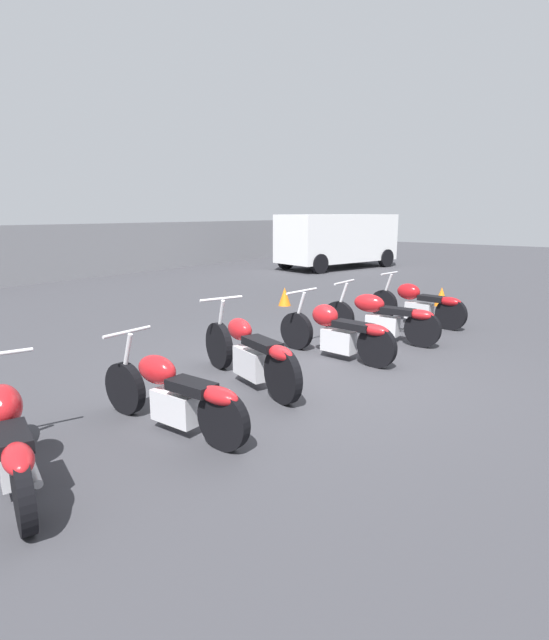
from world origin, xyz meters
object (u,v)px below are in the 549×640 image
object	(u,v)px
motorcycle_slot_1	(173,394)
traffic_cone_near	(441,297)
motorcycle_slot_0	(9,439)
motorcycle_slot_3	(337,332)
motorcycle_slot_4	(381,317)
motorcycle_slot_2	(250,353)
traffic_cone_far	(285,297)
motorcycle_slot_5	(418,304)
parked_van	(337,238)

from	to	relation	value
motorcycle_slot_1	traffic_cone_near	world-z (taller)	motorcycle_slot_1
motorcycle_slot_0	motorcycle_slot_3	size ratio (longest dim) A/B	0.96
motorcycle_slot_4	motorcycle_slot_1	bearing A→B (deg)	178.43
motorcycle_slot_0	motorcycle_slot_2	distance (m)	2.94
motorcycle_slot_0	traffic_cone_far	world-z (taller)	motorcycle_slot_0
motorcycle_slot_1	traffic_cone_near	bearing A→B (deg)	1.10
motorcycle_slot_4	motorcycle_slot_5	world-z (taller)	motorcycle_slot_4
motorcycle_slot_0	motorcycle_slot_1	distance (m)	1.47
traffic_cone_near	motorcycle_slot_4	bearing A→B (deg)	-175.33
motorcycle_slot_4	traffic_cone_near	bearing A→B (deg)	3.34
motorcycle_slot_5	traffic_cone_far	bearing A→B (deg)	96.18
motorcycle_slot_2	parked_van	bearing A→B (deg)	45.39
motorcycle_slot_5	motorcycle_slot_0	bearing A→B (deg)	-175.12
motorcycle_slot_0	motorcycle_slot_5	distance (m)	7.57
traffic_cone_near	motorcycle_slot_0	bearing A→B (deg)	-179.65
parked_van	traffic_cone_far	bearing A→B (deg)	126.39
motorcycle_slot_5	traffic_cone_near	bearing A→B (deg)	15.03
motorcycle_slot_3	motorcycle_slot_5	xyz separation A→B (m)	(2.94, -0.06, -0.00)
motorcycle_slot_1	motorcycle_slot_4	xyz separation A→B (m)	(4.52, -0.02, 0.02)
motorcycle_slot_5	motorcycle_slot_3	bearing A→B (deg)	-174.28
motorcycle_slot_0	traffic_cone_near	distance (m)	9.80
motorcycle_slot_1	motorcycle_slot_3	world-z (taller)	motorcycle_slot_3
parked_van	motorcycle_slot_4	bearing A→B (deg)	138.38
parked_van	traffic_cone_far	xyz separation A→B (m)	(-7.72, -3.17, -0.93)
motorcycle_slot_0	traffic_cone_far	distance (m)	8.16
motorcycle_slot_3	motorcycle_slot_5	bearing A→B (deg)	3.04
motorcycle_slot_3	traffic_cone_near	bearing A→B (deg)	7.07
motorcycle_slot_3	motorcycle_slot_4	bearing A→B (deg)	2.07
parked_van	traffic_cone_far	world-z (taller)	parked_van
parked_van	traffic_cone_near	world-z (taller)	parked_van
parked_van	motorcycle_slot_3	bearing A→B (deg)	134.66
motorcycle_slot_0	motorcycle_slot_2	world-z (taller)	motorcycle_slot_2
motorcycle_slot_3	traffic_cone_far	size ratio (longest dim) A/B	4.78
motorcycle_slot_5	traffic_cone_near	size ratio (longest dim) A/B	4.65
motorcycle_slot_0	motorcycle_slot_3	world-z (taller)	motorcycle_slot_3
motorcycle_slot_0	motorcycle_slot_1	xyz separation A→B (m)	(1.46, -0.23, -0.01)
motorcycle_slot_2	motorcycle_slot_3	world-z (taller)	motorcycle_slot_2
motorcycle_slot_1	motorcycle_slot_2	size ratio (longest dim) A/B	0.93
motorcycle_slot_3	parked_van	xyz separation A→B (m)	(10.70, 6.32, 0.74)
motorcycle_slot_1	parked_van	world-z (taller)	parked_van
motorcycle_slot_1	traffic_cone_far	distance (m)	6.93
motorcycle_slot_1	motorcycle_slot_4	world-z (taller)	motorcycle_slot_4
motorcycle_slot_1	parked_van	size ratio (longest dim) A/B	0.38
motorcycle_slot_4	motorcycle_slot_2	bearing A→B (deg)	173.06
motorcycle_slot_0	motorcycle_slot_1	size ratio (longest dim) A/B	0.98
motorcycle_slot_0	motorcycle_slot_1	world-z (taller)	motorcycle_slot_0
motorcycle_slot_2	traffic_cone_near	world-z (taller)	motorcycle_slot_2
motorcycle_slot_3	parked_van	size ratio (longest dim) A/B	0.39
motorcycle_slot_3	traffic_cone_far	distance (m)	4.35
motorcycle_slot_1	motorcycle_slot_0	bearing A→B (deg)	169.98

